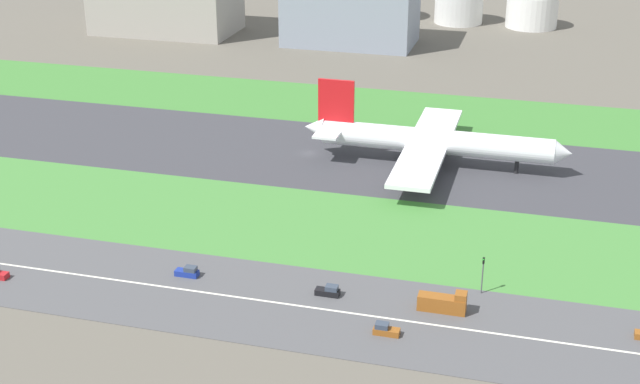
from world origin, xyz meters
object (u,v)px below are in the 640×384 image
object	(u,v)px
fuel_tank_centre	(459,2)
fuel_tank_east	(532,11)
truck_0	(443,303)
hangar_building	(351,2)
car_3	(329,291)
fuel_tank_west	(383,1)
car_2	(188,272)
traffic_light	(483,272)
car_5	(385,330)
airliner	(429,141)

from	to	relation	value
fuel_tank_centre	fuel_tank_east	bearing A→B (deg)	0.00
truck_0	hangar_building	xyz separation A→B (m)	(-60.24, 182.00, 13.45)
car_3	fuel_tank_west	bearing A→B (deg)	99.18
car_2	car_3	distance (m)	27.22
truck_0	fuel_tank_centre	bearing A→B (deg)	96.56
truck_0	fuel_tank_east	world-z (taller)	fuel_tank_east
car_3	traffic_light	size ratio (longest dim) A/B	0.61
car_2	truck_0	bearing A→B (deg)	-0.00
car_2	car_5	bearing A→B (deg)	-14.17
truck_0	airliner	bearing A→B (deg)	101.12
truck_0	fuel_tank_east	distance (m)	227.06
fuel_tank_centre	car_3	bearing A→B (deg)	-88.62
car_5	hangar_building	bearing A→B (deg)	-74.85
car_3	traffic_light	xyz separation A→B (m)	(26.40, 7.99, 3.37)
fuel_tank_west	fuel_tank_centre	xyz separation A→B (m)	(31.23, 0.00, 1.34)
car_5	car_2	bearing A→B (deg)	-14.17
fuel_tank_centre	traffic_light	bearing A→B (deg)	-81.72
car_5	hangar_building	distance (m)	199.42
fuel_tank_centre	fuel_tank_east	distance (m)	28.97
fuel_tank_east	truck_0	bearing A→B (deg)	-90.71
hangar_building	airliner	bearing A→B (deg)	-67.65
fuel_tank_west	fuel_tank_east	world-z (taller)	fuel_tank_west
car_3	fuel_tank_centre	bearing A→B (deg)	91.38
hangar_building	fuel_tank_west	xyz separation A→B (m)	(2.91, 45.00, -8.19)
truck_0	fuel_tank_west	world-z (taller)	fuel_tank_west
traffic_light	hangar_building	world-z (taller)	hangar_building
fuel_tank_centre	fuel_tank_east	size ratio (longest dim) A/B	0.96
car_3	fuel_tank_east	world-z (taller)	fuel_tank_east
car_2	car_3	size ratio (longest dim) A/B	1.00
fuel_tank_west	fuel_tank_east	xyz separation A→B (m)	(60.13, 0.00, -0.65)
car_3	airliner	bearing A→B (deg)	83.89
fuel_tank_centre	fuel_tank_east	world-z (taller)	fuel_tank_centre
car_5	hangar_building	xyz separation A→B (m)	(-51.98, 192.00, 14.20)
car_2	truck_0	xyz separation A→B (m)	(47.86, -0.00, 0.75)
airliner	car_2	world-z (taller)	airliner
fuel_tank_west	fuel_tank_east	size ratio (longest dim) A/B	1.12
airliner	car_3	bearing A→B (deg)	-96.11
traffic_light	fuel_tank_west	world-z (taller)	fuel_tank_west
truck_0	car_5	xyz separation A→B (m)	(-8.26, -10.00, -0.75)
car_5	car_3	bearing A→B (deg)	-38.91
traffic_light	fuel_tank_east	bearing A→B (deg)	90.77
traffic_light	hangar_building	size ratio (longest dim) A/B	0.15
truck_0	hangar_building	bearing A→B (deg)	108.31
hangar_building	fuel_tank_west	world-z (taller)	hangar_building
car_5	fuel_tank_west	bearing A→B (deg)	-78.30
car_3	fuel_tank_centre	world-z (taller)	fuel_tank_centre
truck_0	car_5	distance (m)	12.99
car_5	fuel_tank_west	xyz separation A→B (m)	(-49.07, 237.00, 6.01)
car_2	fuel_tank_west	xyz separation A→B (m)	(-9.47, 227.00, 6.01)
car_2	car_3	world-z (taller)	same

